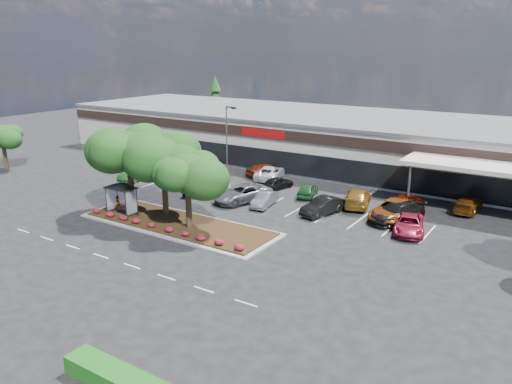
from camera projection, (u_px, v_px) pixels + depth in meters
The scene contains 31 objects.
ground at pixel (163, 245), 38.42m from camera, with size 160.00×160.00×0.00m, color black.
retail_store at pixel (343, 139), 64.82m from camera, with size 80.40×25.20×6.25m.
landscape_island at pixel (178, 224), 42.65m from camera, with size 18.00×6.00×0.26m.
lane_markings at pixel (239, 209), 46.89m from camera, with size 33.12×20.06×0.01m.
shrub_row at pixel (161, 227), 40.85m from camera, with size 17.00×0.80×0.50m, color maroon, non-canonical shape.
bus_shelter at pixel (122, 193), 44.07m from camera, with size 2.75×1.55×2.59m.
island_tree_west at pixel (130, 168), 45.04m from camera, with size 7.20×7.20×7.89m, color #193C12, non-canonical shape.
island_tree_mid at pixel (164, 174), 43.86m from camera, with size 6.60×6.60×7.32m, color #193C12, non-canonical shape.
island_tree_east at pixel (188, 190), 40.68m from camera, with size 5.80×5.80×6.50m, color #193C12, non-canonical shape.
hedge_south_east at pixel (119, 380), 22.20m from camera, with size 6.00×1.30×0.90m, color #174D0F.
tree_west_far at pixel (4, 147), 61.83m from camera, with size 4.80×4.80×5.61m, color #193C12, non-canonical shape.
conifer_north_west at pixel (215, 103), 89.73m from camera, with size 4.40×4.40×10.00m, color #193C12.
person_waiting at pixel (118, 204), 44.94m from camera, with size 0.58×0.38×1.59m, color #594C47.
light_pole at pixel (228, 152), 53.06m from camera, with size 1.43×0.68×8.87m.
car_0 at pixel (138, 173), 57.14m from camera, with size 1.80×5.15×1.70m, color #1D451B.
car_1 at pixel (202, 178), 55.18m from camera, with size 1.68×4.17×1.42m, color #683902.
car_2 at pixel (196, 187), 51.88m from camera, with size 1.47×4.22×1.39m, color black.
car_3 at pixel (242, 194), 48.99m from camera, with size 2.80×6.08×1.69m, color #585860.
car_4 at pixel (265, 199), 47.73m from camera, with size 1.42×4.08×1.34m, color #5C5A62.
car_5 at pixel (323, 206), 45.35m from camera, with size 1.65×4.74×1.56m, color black.
car_6 at pixel (393, 210), 44.02m from camera, with size 2.84×6.17×1.71m, color brown.
car_7 at pixel (396, 212), 43.44m from camera, with size 2.34×5.75×1.67m, color black.
car_8 at pixel (409, 224), 40.91m from camera, with size 2.36×5.12×1.42m, color maroon.
car_9 at pixel (183, 169), 59.66m from camera, with size 1.91×4.70×1.36m, color #800A02.
car_10 at pixel (265, 169), 58.79m from camera, with size 1.93×4.80×1.64m, color maroon.
car_11 at pixel (278, 183), 53.50m from camera, with size 1.57×3.91×1.33m, color black.
car_12 at pixel (270, 173), 57.20m from camera, with size 2.65×5.74×1.60m, color silver.
car_13 at pixel (308, 190), 50.84m from camera, with size 1.60×3.98×1.36m, color #215628.
car_14 at pixel (358, 197), 47.82m from camera, with size 2.29×5.64×1.64m, color brown.
car_16 at pixel (408, 200), 47.55m from camera, with size 1.57×3.91×1.33m, color maroon.
car_17 at pixel (468, 204), 46.14m from camera, with size 2.01×4.95×1.44m, color #61330C.
Camera 1 is at (25.44, -26.09, 14.73)m, focal length 35.00 mm.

